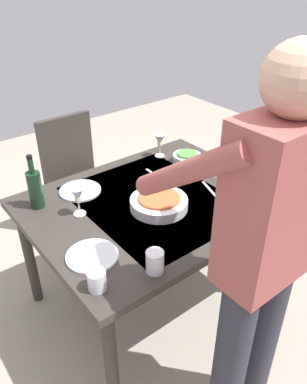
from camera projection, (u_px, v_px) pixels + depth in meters
ground_plane at (154, 297)px, 2.45m from camera, size 6.00×6.00×0.00m
dining_table at (154, 211)px, 2.10m from camera, size 1.31×1.03×0.74m
chair_near at (75, 172)px, 2.77m from camera, size 0.40×0.40×0.91m
person_server at (261, 252)px, 1.36m from camera, size 0.42×0.61×1.69m
wine_bottle at (35, 188)px, 1.95m from camera, size 0.07×0.07×0.30m
wine_glass_left at (160, 141)px, 2.46m from camera, size 0.07×0.07×0.15m
wine_glass_right at (78, 197)px, 1.90m from camera, size 0.07×0.07×0.15m
water_cup_near_left at (97, 280)px, 1.50m from camera, size 0.08×0.08×0.09m
water_cup_near_right at (186, 172)px, 2.23m from camera, size 0.07×0.07×0.09m
water_cup_far_left at (155, 262)px, 1.58m from camera, size 0.08×0.08×0.10m
serving_bowl_pasta at (159, 203)px, 1.98m from camera, size 0.30×0.30×0.07m
side_bowl_salad at (187, 158)px, 2.42m from camera, size 0.18×0.18×0.07m
side_bowl_bread at (217, 167)px, 2.32m from camera, size 0.16×0.16×0.07m
dinner_plate_near at (92, 256)px, 1.67m from camera, size 0.23×0.23×0.01m
dinner_plate_far at (80, 191)px, 2.13m from camera, size 0.23×0.23×0.01m
table_knife at (210, 190)px, 2.14m from camera, size 0.08×0.19×0.00m
table_fork at (155, 175)px, 2.29m from camera, size 0.02×0.18×0.00m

